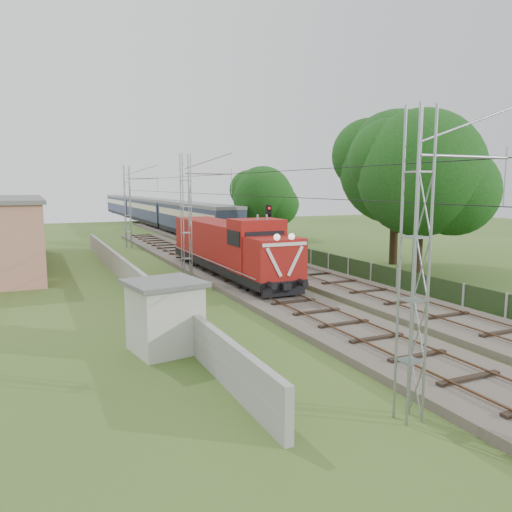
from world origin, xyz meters
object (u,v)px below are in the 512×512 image
coach_rake (150,209)px  signal_post (268,227)px  locomotive (229,247)px  relay_hut (165,316)px

coach_rake → signal_post: 46.39m
locomotive → signal_post: (2.76, -0.16, 1.19)m
locomotive → relay_hut: (-7.40, -12.54, -0.79)m
locomotive → relay_hut: 14.58m
locomotive → coach_rake: locomotive is taller
coach_rake → relay_hut: 60.02m
signal_post → coach_rake: bearing=87.2°
coach_rake → relay_hut: size_ratio=23.16×
locomotive → signal_post: signal_post is taller
signal_post → relay_hut: signal_post is taller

